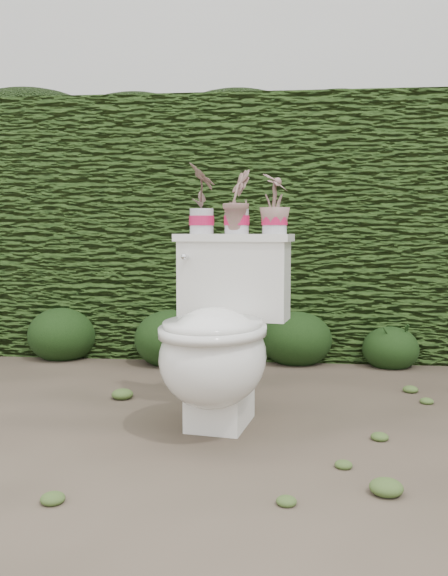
# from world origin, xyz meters

# --- Properties ---
(ground) EXTENTS (60.00, 60.00, 0.00)m
(ground) POSITION_xyz_m (0.00, 0.00, 0.00)
(ground) COLOR brown
(ground) RESTS_ON ground
(hedge) EXTENTS (8.00, 1.00, 1.60)m
(hedge) POSITION_xyz_m (0.00, 1.60, 0.80)
(hedge) COLOR #35551C
(hedge) RESTS_ON ground
(house_wall) EXTENTS (8.00, 3.50, 4.00)m
(house_wall) POSITION_xyz_m (0.60, 6.00, 2.00)
(house_wall) COLOR silver
(house_wall) RESTS_ON ground
(toilet) EXTENTS (0.56, 0.74, 0.78)m
(toilet) POSITION_xyz_m (0.10, -0.13, 0.36)
(toilet) COLOR silver
(toilet) RESTS_ON ground
(potted_plant_left) EXTENTS (0.14, 0.18, 0.29)m
(potted_plant_left) POSITION_xyz_m (-0.01, 0.13, 0.92)
(potted_plant_left) COLOR #2D7F27
(potted_plant_left) RESTS_ON toilet
(potted_plant_center) EXTENTS (0.13, 0.16, 0.26)m
(potted_plant_center) POSITION_xyz_m (0.15, 0.10, 0.91)
(potted_plant_center) COLOR #2D7F27
(potted_plant_center) RESTS_ON toilet
(potted_plant_right) EXTENTS (0.16, 0.16, 0.24)m
(potted_plant_right) POSITION_xyz_m (0.31, 0.07, 0.90)
(potted_plant_right) COLOR #2D7F27
(potted_plant_right) RESTS_ON toilet
(liriope_clump_2) EXTENTS (0.43, 0.43, 0.35)m
(liriope_clump_2) POSITION_xyz_m (-1.02, 1.12, 0.17)
(liriope_clump_2) COLOR #1F3813
(liriope_clump_2) RESTS_ON ground
(liriope_clump_3) EXTENTS (0.44, 0.44, 0.35)m
(liriope_clump_3) POSITION_xyz_m (-0.32, 1.03, 0.17)
(liriope_clump_3) COLOR #1F3813
(liriope_clump_3) RESTS_ON ground
(liriope_clump_4) EXTENTS (0.43, 0.43, 0.34)m
(liriope_clump_4) POSITION_xyz_m (0.43, 1.12, 0.17)
(liriope_clump_4) COLOR #1F3813
(liriope_clump_4) RESTS_ON ground
(liriope_clump_5) EXTENTS (0.33, 0.33, 0.26)m
(liriope_clump_5) POSITION_xyz_m (0.98, 1.07, 0.13)
(liriope_clump_5) COLOR #1F3813
(liriope_clump_5) RESTS_ON ground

